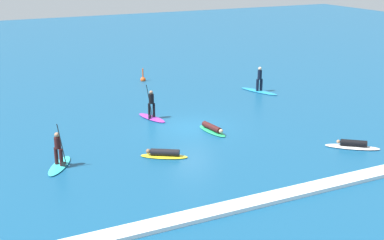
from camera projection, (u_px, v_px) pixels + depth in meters
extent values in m
plane|color=navy|center=(192.00, 128.00, 31.00)|extent=(120.00, 120.00, 0.00)
ellipsoid|color=purple|center=(152.00, 118.00, 32.73)|extent=(1.37, 2.64, 0.11)
cylinder|color=black|center=(149.00, 110.00, 32.55)|extent=(0.20, 0.20, 0.90)
cylinder|color=black|center=(154.00, 110.00, 32.60)|extent=(0.20, 0.20, 0.90)
cylinder|color=black|center=(151.00, 99.00, 32.34)|extent=(0.41, 0.41, 0.62)
sphere|color=#A37556|center=(151.00, 92.00, 32.21)|extent=(0.28, 0.28, 0.22)
cylinder|color=black|center=(149.00, 101.00, 32.10)|extent=(0.45, 0.17, 2.21)
cube|color=black|center=(150.00, 117.00, 32.42)|extent=(0.21, 0.11, 0.32)
ellipsoid|color=#23B266|center=(212.00, 131.00, 30.30)|extent=(0.99, 2.50, 0.10)
cylinder|color=#381414|center=(212.00, 127.00, 30.27)|extent=(0.55, 1.61, 0.35)
sphere|color=tan|center=(221.00, 131.00, 29.54)|extent=(0.28, 0.28, 0.25)
ellipsoid|color=#1E8CD1|center=(259.00, 91.00, 39.07)|extent=(1.86, 3.34, 0.09)
cylinder|color=black|center=(257.00, 85.00, 38.88)|extent=(0.27, 0.27, 0.89)
cylinder|color=black|center=(261.00, 85.00, 38.95)|extent=(0.27, 0.27, 0.89)
cylinder|color=black|center=(260.00, 75.00, 38.67)|extent=(0.41, 0.41, 0.69)
sphere|color=beige|center=(260.00, 69.00, 38.52)|extent=(0.33, 0.33, 0.26)
ellipsoid|color=white|center=(352.00, 147.00, 27.79)|extent=(2.72, 2.38, 0.11)
cylinder|color=black|center=(354.00, 143.00, 27.70)|extent=(1.30, 1.14, 0.35)
sphere|color=#A37556|center=(338.00, 142.00, 27.86)|extent=(0.29, 0.29, 0.21)
ellipsoid|color=#33C6CC|center=(59.00, 166.00, 25.35)|extent=(1.93, 2.56, 0.10)
cylinder|color=#381414|center=(56.00, 156.00, 25.30)|extent=(0.25, 0.25, 0.87)
cylinder|color=#381414|center=(61.00, 157.00, 25.10)|extent=(0.25, 0.25, 0.87)
cylinder|color=#381414|center=(57.00, 143.00, 24.97)|extent=(0.43, 0.43, 0.57)
sphere|color=#A37556|center=(57.00, 135.00, 24.85)|extent=(0.34, 0.34, 0.25)
cylinder|color=black|center=(62.00, 145.00, 24.83)|extent=(0.33, 0.22, 2.17)
cube|color=black|center=(63.00, 165.00, 25.15)|extent=(0.20, 0.15, 0.32)
ellipsoid|color=yellow|center=(164.00, 156.00, 26.55)|extent=(2.47, 1.90, 0.09)
cylinder|color=black|center=(165.00, 152.00, 26.47)|extent=(1.46, 1.09, 0.35)
sphere|color=brown|center=(148.00, 151.00, 26.55)|extent=(0.35, 0.35, 0.26)
sphere|color=#E55119|center=(143.00, 80.00, 42.39)|extent=(0.43, 0.43, 0.43)
cylinder|color=#E55119|center=(143.00, 75.00, 42.26)|extent=(0.11, 0.11, 1.04)
cube|color=white|center=(292.00, 193.00, 22.39)|extent=(20.36, 0.90, 0.18)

